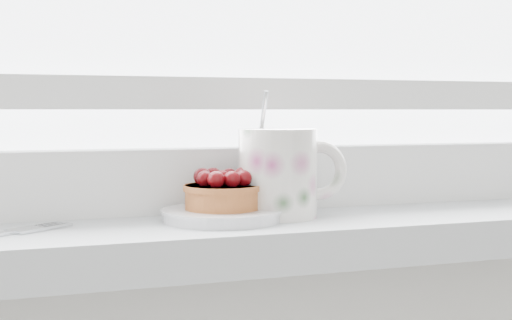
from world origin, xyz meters
name	(u,v)px	position (x,y,z in m)	size (l,w,h in m)	color
saucer	(222,215)	(0.01, 1.89, 0.95)	(0.12, 0.12, 0.01)	silver
raspberry_tart	(222,191)	(0.01, 1.89, 0.97)	(0.08, 0.08, 0.04)	#974C21
floral_mug	(281,171)	(0.08, 1.90, 0.99)	(0.12, 0.09, 0.13)	silver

